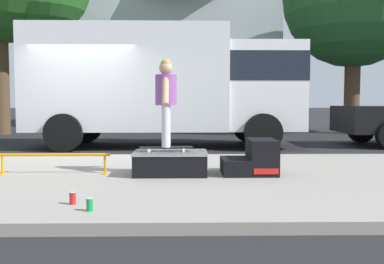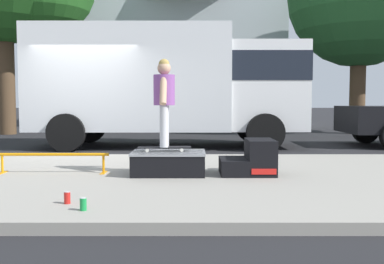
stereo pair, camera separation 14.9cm
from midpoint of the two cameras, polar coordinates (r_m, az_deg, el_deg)
The scene contains 12 objects.
ground_plane at distance 9.69m, azimuth -15.73°, elevation -3.18°, with size 140.00×140.00×0.00m, color black.
sidewalk_slab at distance 6.86m, azimuth -22.11°, elevation -5.75°, with size 50.00×5.00×0.12m, color gray.
skate_box at distance 6.46m, azimuth -3.46°, elevation -3.90°, with size 1.06×0.75×0.33m.
kicker_ramp at distance 6.52m, azimuth 7.33°, elevation -3.56°, with size 0.79×0.70×0.51m.
grind_rail at distance 6.84m, azimuth -18.07°, elevation -3.22°, with size 1.67×0.28×0.30m.
skateboard at distance 6.47m, azimuth -4.02°, elevation -2.02°, with size 0.79×0.26×0.07m.
skater_kid at distance 6.44m, azimuth -4.05°, elevation 4.77°, with size 0.31×0.66×1.28m.
soda_can at distance 4.47m, azimuth -14.05°, elevation -9.11°, with size 0.07×0.07×0.13m.
soda_can_b at distance 4.80m, azimuth -16.07°, elevation -8.24°, with size 0.07×0.07×0.13m.
box_truck at distance 11.53m, azimuth -3.70°, elevation 6.56°, with size 6.91×2.63×3.05m.
street_tree_main at distance 17.72m, azimuth 20.98°, elevation 15.63°, with size 5.64×5.13×7.56m.
house_behind at distance 23.10m, azimuth -1.75°, elevation 11.61°, with size 9.54×8.23×8.40m.
Camera 1 is at (2.37, -9.30, 1.19)m, focal length 41.19 mm.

